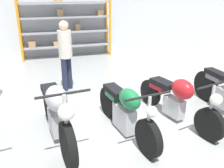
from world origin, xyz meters
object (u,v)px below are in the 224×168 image
object	(u,v)px
motorcycle_green	(126,110)
person_browsing	(65,50)
motorcycle_red	(177,98)
shelving_rack	(65,24)
motorcycle_silver	(57,112)

from	to	relation	value
motorcycle_green	person_browsing	distance (m)	2.48
motorcycle_green	motorcycle_red	bearing A→B (deg)	88.76
shelving_rack	person_browsing	distance (m)	3.35
shelving_rack	motorcycle_silver	distance (m)	5.63
motorcycle_red	person_browsing	xyz separation A→B (m)	(-1.76, 2.18, 0.53)
motorcycle_green	person_browsing	xyz separation A→B (m)	(-0.70, 2.31, 0.56)
motorcycle_green	motorcycle_silver	bearing A→B (deg)	-103.76
shelving_rack	motorcycle_silver	bearing A→B (deg)	-98.60
motorcycle_silver	motorcycle_green	world-z (taller)	motorcycle_silver
shelving_rack	motorcycle_green	xyz separation A→B (m)	(0.30, -5.63, -0.74)
motorcycle_silver	motorcycle_red	size ratio (longest dim) A/B	1.03
motorcycle_green	motorcycle_red	xyz separation A→B (m)	(1.06, 0.14, 0.03)
motorcycle_red	shelving_rack	bearing A→B (deg)	-179.39
motorcycle_silver	person_browsing	world-z (taller)	person_browsing
person_browsing	motorcycle_red	bearing A→B (deg)	174.97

